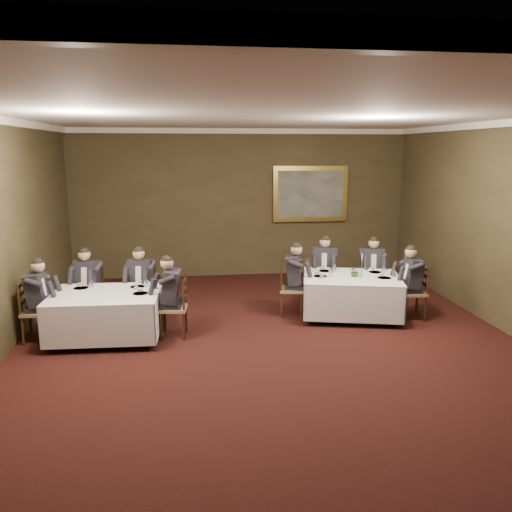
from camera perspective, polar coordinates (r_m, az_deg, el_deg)
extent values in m
plane|color=black|center=(7.62, 2.22, -11.28)|extent=(10.00, 10.00, 0.00)
cube|color=silver|center=(7.01, 2.46, 15.99)|extent=(8.00, 10.00, 0.10)
cube|color=#38301C|center=(12.02, -1.70, 6.00)|extent=(8.00, 0.10, 3.50)
cube|color=#38301C|center=(2.57, 22.49, -18.53)|extent=(8.00, 0.10, 3.50)
cube|color=white|center=(11.91, -1.72, 14.09)|extent=(8.00, 0.10, 0.12)
cube|color=white|center=(2.31, 25.43, 21.45)|extent=(8.00, 0.10, 0.12)
cube|color=black|center=(9.24, 10.88, -2.49)|extent=(1.91, 1.60, 0.04)
cube|color=white|center=(9.24, 10.89, -2.34)|extent=(1.98, 1.67, 0.02)
cube|color=white|center=(9.32, 10.81, -4.31)|extent=(2.00, 1.70, 0.65)
cube|color=black|center=(8.37, -16.87, -4.33)|extent=(1.69, 1.30, 0.04)
cube|color=white|center=(8.37, -16.88, -4.16)|extent=(1.75, 1.36, 0.02)
cube|color=white|center=(8.46, -16.74, -6.31)|extent=(1.78, 1.38, 0.65)
cube|color=#997A4E|center=(10.13, 7.77, -2.53)|extent=(0.55, 0.53, 0.05)
cube|color=black|center=(10.26, 7.86, -0.94)|extent=(0.37, 0.14, 0.54)
cube|color=black|center=(10.04, 7.84, -0.46)|extent=(0.49, 0.42, 0.55)
sphere|color=tan|center=(9.97, 7.90, 1.67)|extent=(0.26, 0.26, 0.21)
cube|color=#997A4E|center=(10.21, 13.04, -2.63)|extent=(0.50, 0.49, 0.05)
cube|color=black|center=(10.33, 12.91, -1.04)|extent=(0.38, 0.09, 0.54)
cube|color=black|center=(10.12, 13.14, -0.57)|extent=(0.47, 0.37, 0.55)
sphere|color=tan|center=(10.04, 13.25, 1.55)|extent=(0.24, 0.24, 0.21)
cube|color=#997A4E|center=(9.27, 4.07, -3.82)|extent=(0.49, 0.51, 0.05)
cube|color=black|center=(9.21, 2.91, -2.34)|extent=(0.10, 0.38, 0.54)
cube|color=black|center=(9.18, 4.10, -1.57)|extent=(0.38, 0.47, 0.55)
sphere|color=tan|center=(9.10, 4.14, 0.76)|extent=(0.25, 0.25, 0.21)
cube|color=#997A4E|center=(9.47, 17.44, -4.03)|extent=(0.43, 0.45, 0.05)
cube|color=black|center=(9.48, 18.59, -2.55)|extent=(0.04, 0.38, 0.54)
cube|color=black|center=(9.37, 17.58, -1.82)|extent=(0.32, 0.43, 0.55)
sphere|color=tan|center=(9.29, 17.73, 0.45)|extent=(0.22, 0.22, 0.21)
cube|color=#997A4E|center=(9.36, -18.51, -4.28)|extent=(0.53, 0.52, 0.05)
cube|color=black|center=(9.46, -18.12, -2.54)|extent=(0.38, 0.12, 0.54)
cube|color=black|center=(9.27, -18.66, -2.05)|extent=(0.48, 0.41, 0.55)
sphere|color=tan|center=(9.19, -18.82, 0.25)|extent=(0.26, 0.26, 0.21)
cube|color=#997A4E|center=(9.19, -12.87, -4.25)|extent=(0.54, 0.52, 0.05)
cube|color=black|center=(9.30, -12.53, -2.48)|extent=(0.37, 0.13, 0.54)
cube|color=black|center=(9.09, -12.98, -1.98)|extent=(0.49, 0.41, 0.55)
sphere|color=tan|center=(9.01, -13.09, 0.37)|extent=(0.26, 0.26, 0.21)
cube|color=#997A4E|center=(8.29, -9.40, -5.89)|extent=(0.46, 0.48, 0.05)
cube|color=black|center=(8.20, -8.14, -4.27)|extent=(0.07, 0.38, 0.54)
cube|color=black|center=(8.19, -9.49, -3.39)|extent=(0.35, 0.45, 0.55)
sphere|color=tan|center=(8.09, -9.58, -0.80)|extent=(0.23, 0.23, 0.21)
cube|color=#997A4E|center=(8.73, -23.76, -5.87)|extent=(0.42, 0.44, 0.05)
cube|color=black|center=(8.72, -25.10, -4.32)|extent=(0.03, 0.38, 0.54)
cube|color=black|center=(8.63, -23.97, -3.49)|extent=(0.31, 0.42, 0.55)
sphere|color=tan|center=(8.54, -24.19, -1.03)|extent=(0.21, 0.21, 0.21)
imported|color=#2D5926|center=(9.19, 11.25, -1.62)|extent=(0.26, 0.25, 0.23)
cylinder|color=gold|center=(9.23, 11.93, -2.28)|extent=(0.07, 0.07, 0.02)
cylinder|color=gold|center=(9.19, 11.97, -1.31)|extent=(0.02, 0.02, 0.30)
cylinder|color=white|center=(9.14, 12.03, 0.00)|extent=(0.02, 0.02, 0.13)
cylinder|color=white|center=(9.56, 7.91, -1.64)|extent=(0.25, 0.25, 0.01)
cylinder|color=white|center=(9.69, 7.69, -1.31)|extent=(0.08, 0.08, 0.05)
cylinder|color=white|center=(9.59, 8.90, -1.25)|extent=(0.06, 0.06, 0.14)
cylinder|color=white|center=(8.81, -19.38, -3.41)|extent=(0.25, 0.25, 0.01)
cylinder|color=white|center=(8.94, -19.20, -3.02)|extent=(0.08, 0.08, 0.05)
cylinder|color=white|center=(8.76, -18.32, -3.00)|extent=(0.06, 0.06, 0.14)
cube|color=gold|center=(12.22, 6.21, 7.06)|extent=(1.82, 0.08, 1.34)
cube|color=#40442D|center=(12.18, 6.26, 7.04)|extent=(1.60, 0.01, 1.12)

